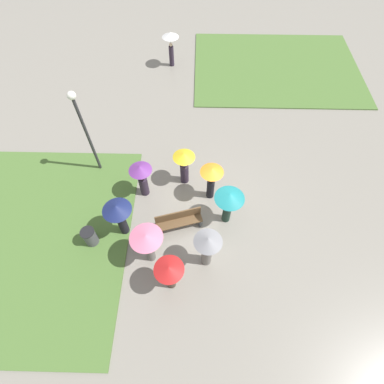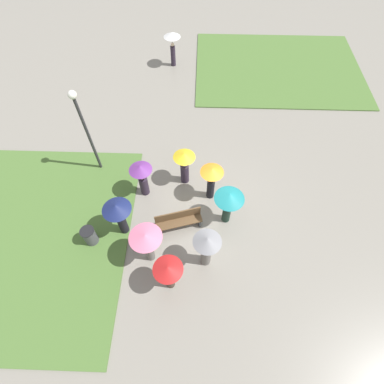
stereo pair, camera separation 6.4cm
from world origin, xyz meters
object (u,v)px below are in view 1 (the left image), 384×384
(crowd_person_yellow, at_px, (184,163))
(lone_walker_far_path, at_px, (171,41))
(crowd_person_purple, at_px, (142,176))
(crowd_person_grey, at_px, (207,247))
(crowd_person_teal, at_px, (229,200))
(trash_bin, at_px, (90,237))
(crowd_person_navy, at_px, (118,213))
(lamp_post, at_px, (83,124))
(crowd_person_orange, at_px, (211,178))
(park_bench, at_px, (179,220))
(crowd_person_red, at_px, (170,273))
(crowd_person_pink, at_px, (147,242))

(crowd_person_yellow, relative_size, lone_walker_far_path, 0.90)
(crowd_person_purple, bearing_deg, crowd_person_grey, -98.43)
(crowd_person_purple, height_order, crowd_person_teal, crowd_person_teal)
(trash_bin, xyz_separation_m, lone_walker_far_path, (2.38, 11.75, 1.05))
(trash_bin, height_order, crowd_person_navy, crowd_person_navy)
(lamp_post, relative_size, crowd_person_orange, 2.28)
(crowd_person_navy, distance_m, crowd_person_orange, 3.83)
(park_bench, relative_size, crowd_person_purple, 1.05)
(trash_bin, relative_size, crowd_person_red, 0.51)
(crowd_person_yellow, relative_size, crowd_person_purple, 1.01)
(lamp_post, xyz_separation_m, crowd_person_pink, (2.77, -4.25, -1.31))
(crowd_person_pink, relative_size, crowd_person_teal, 1.03)
(crowd_person_pink, height_order, crowd_person_teal, crowd_person_pink)
(crowd_person_navy, xyz_separation_m, crowd_person_orange, (3.39, 1.78, -0.13))
(trash_bin, relative_size, lone_walker_far_path, 0.44)
(crowd_person_red, xyz_separation_m, crowd_person_yellow, (0.30, 4.65, -0.06))
(crowd_person_red, bearing_deg, crowd_person_grey, -166.82)
(crowd_person_pink, xyz_separation_m, crowd_person_grey, (2.05, -0.09, -0.11))
(trash_bin, xyz_separation_m, crowd_person_yellow, (3.47, 3.07, 0.74))
(crowd_person_orange, bearing_deg, lamp_post, -179.35)
(crowd_person_orange, bearing_deg, lone_walker_far_path, 119.22)
(crowd_person_orange, bearing_deg, crowd_person_grey, -77.29)
(trash_bin, distance_m, crowd_person_pink, 2.60)
(crowd_person_pink, bearing_deg, trash_bin, -175.91)
(crowd_person_navy, height_order, crowd_person_yellow, crowd_person_navy)
(trash_bin, relative_size, crowd_person_orange, 0.48)
(trash_bin, height_order, crowd_person_grey, crowd_person_grey)
(park_bench, bearing_deg, crowd_person_yellow, 70.14)
(lamp_post, xyz_separation_m, crowd_person_red, (3.58, -5.25, -1.48))
(crowd_person_grey, xyz_separation_m, crowd_person_purple, (-2.62, 3.04, -0.12))
(crowd_person_orange, distance_m, lone_walker_far_path, 9.72)
(crowd_person_red, bearing_deg, crowd_person_teal, -150.13)
(crowd_person_navy, distance_m, crowd_person_red, 2.87)
(crowd_person_orange, bearing_deg, trash_bin, -137.32)
(crowd_person_purple, bearing_deg, crowd_person_red, -119.92)
(crowd_person_grey, bearing_deg, crowd_person_orange, 86.30)
(crowd_person_red, xyz_separation_m, crowd_person_purple, (-1.38, 3.96, -0.07))
(crowd_person_pink, height_order, lone_walker_far_path, lone_walker_far_path)
(crowd_person_purple, bearing_deg, crowd_person_pink, -128.26)
(crowd_person_pink, height_order, crowd_person_grey, crowd_person_grey)
(park_bench, relative_size, lone_walker_far_path, 0.94)
(trash_bin, height_order, crowd_person_orange, crowd_person_orange)
(crowd_person_teal, bearing_deg, lamp_post, 40.18)
(trash_bin, distance_m, crowd_person_teal, 5.42)
(park_bench, distance_m, crowd_person_teal, 2.14)
(trash_bin, relative_size, crowd_person_pink, 0.47)
(crowd_person_teal, relative_size, lone_walker_far_path, 0.92)
(crowd_person_red, xyz_separation_m, crowd_person_teal, (2.05, 2.73, 0.17))
(crowd_person_purple, bearing_deg, crowd_person_orange, -51.06)
(lamp_post, distance_m, crowd_person_pink, 5.24)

